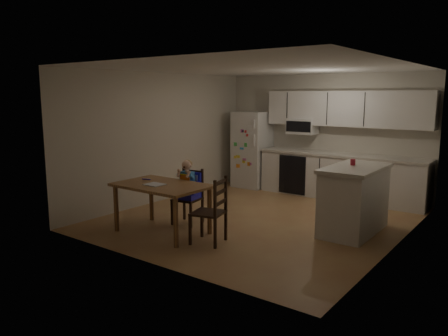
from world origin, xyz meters
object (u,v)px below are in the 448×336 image
chair_side (214,206)px  red_cup (353,162)px  refrigerator (252,149)px  dining_table (162,191)px  chair_booster (189,185)px  kitchen_island (354,199)px

chair_side → red_cup: bearing=129.7°
refrigerator → chair_side: 3.99m
refrigerator → red_cup: size_ratio=18.07×
refrigerator → red_cup: (3.00, -1.82, 0.21)m
dining_table → refrigerator: bearing=101.8°
chair_booster → red_cup: bearing=20.5°
kitchen_island → dining_table: 2.91m
refrigerator → chair_booster: refrigerator is taller
chair_booster → kitchen_island: bearing=17.9°
refrigerator → red_cup: bearing=-31.2°
kitchen_island → dining_table: (-2.32, -1.76, 0.14)m
refrigerator → chair_side: bearing=-64.6°
refrigerator → dining_table: 3.75m
chair_side → refrigerator: bearing=-168.7°
red_cup → chair_side: bearing=-126.2°
dining_table → chair_booster: (-0.01, 0.61, -0.02)m
chair_booster → chair_side: size_ratio=1.11×
kitchen_island → red_cup: bearing=132.3°
kitchen_island → chair_booster: size_ratio=1.31×
dining_table → chair_side: chair_side is taller
kitchen_island → red_cup: red_cup is taller
refrigerator → chair_side: (1.71, -3.59, -0.31)m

